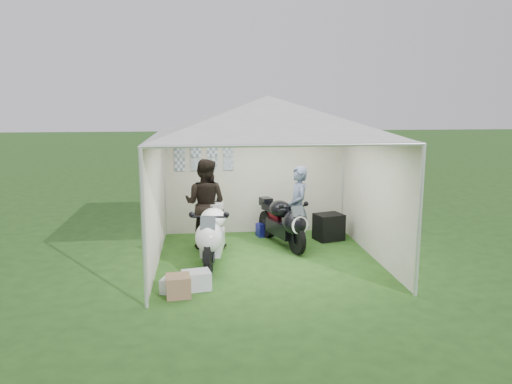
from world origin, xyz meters
TOP-DOWN VIEW (x-y plane):
  - ground at (0.00, 0.00)m, footprint 80.00×80.00m
  - canopy_tent at (-0.00, 0.03)m, footprint 5.66×5.66m
  - motorcycle_white at (-1.01, -0.16)m, footprint 0.63×2.08m
  - motorcycle_black at (0.44, 0.78)m, footprint 0.83×1.87m
  - paddock_stand at (0.18, 1.62)m, footprint 0.43×0.34m
  - person_dark_jacket at (-1.13, 0.90)m, footprint 1.06×0.96m
  - person_blue_jacket at (0.69, 0.62)m, footprint 0.44×0.63m
  - equipment_box at (1.47, 1.17)m, footprint 0.66×0.59m
  - crate_0 at (-1.30, -1.36)m, footprint 0.48×0.41m
  - crate_1 at (-1.57, -1.62)m, footprint 0.39×0.39m
  - crate_2 at (-1.68, -1.47)m, footprint 0.36×0.33m

SIDE VIEW (x-z plane):
  - ground at x=0.00m, z-range 0.00..0.00m
  - crate_2 at x=-1.68m, z-range 0.00..0.22m
  - paddock_stand at x=0.18m, z-range 0.00..0.28m
  - crate_0 at x=-1.30m, z-range 0.00..0.29m
  - crate_1 at x=-1.57m, z-range 0.00..0.32m
  - equipment_box at x=1.47m, z-range 0.00..0.56m
  - motorcycle_black at x=0.44m, z-range 0.06..1.00m
  - motorcycle_white at x=-1.01m, z-range 0.06..1.08m
  - person_blue_jacket at x=0.69m, z-range 0.00..1.65m
  - person_dark_jacket at x=-1.13m, z-range 0.00..1.79m
  - canopy_tent at x=0.00m, z-range 1.08..4.08m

